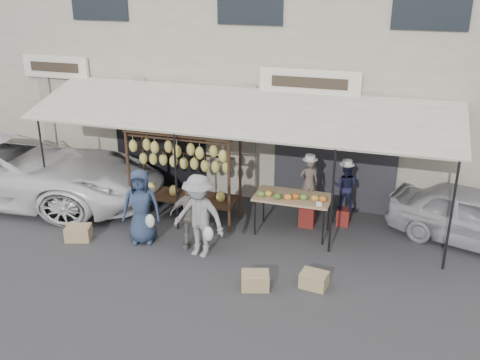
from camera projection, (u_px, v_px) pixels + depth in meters
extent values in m
plane|color=#2D2D30|center=(200.00, 259.00, 11.11)|extent=(90.00, 90.00, 0.00)
cube|color=#B5AF99|center=(280.00, 47.00, 15.58)|extent=(24.00, 6.00, 7.00)
cube|color=#232328|center=(335.00, 161.00, 13.08)|extent=(3.00, 0.10, 2.50)
cube|color=black|center=(160.00, 143.00, 14.43)|extent=(2.60, 0.10, 2.50)
cube|color=silver|center=(310.00, 82.00, 12.53)|extent=(2.40, 0.10, 0.60)
cube|color=silver|center=(56.00, 67.00, 14.54)|extent=(2.00, 0.10, 0.60)
cube|color=beige|center=(234.00, 111.00, 12.19)|extent=(10.00, 2.34, 0.63)
cylinder|color=black|center=(44.00, 166.00, 12.99)|extent=(0.05, 0.05, 2.30)
cylinder|color=black|center=(176.00, 183.00, 11.99)|extent=(0.05, 0.05, 2.30)
cylinder|color=black|center=(332.00, 202.00, 10.99)|extent=(0.05, 0.05, 2.30)
cylinder|color=black|center=(451.00, 217.00, 10.33)|extent=(0.05, 0.05, 2.30)
cylinder|color=#312114|center=(129.00, 175.00, 12.58)|extent=(0.07, 0.07, 2.20)
cylinder|color=#312114|center=(229.00, 188.00, 11.86)|extent=(0.07, 0.07, 2.20)
cylinder|color=#312114|center=(145.00, 164.00, 13.28)|extent=(0.07, 0.07, 2.20)
cylinder|color=#312114|center=(240.00, 175.00, 12.57)|extent=(0.07, 0.07, 2.20)
cube|color=#312114|center=(183.00, 130.00, 12.17)|extent=(2.60, 0.90, 0.07)
cylinder|color=#312114|center=(176.00, 140.00, 11.90)|extent=(2.50, 0.05, 0.05)
cylinder|color=#312114|center=(189.00, 131.00, 12.52)|extent=(2.50, 0.05, 0.05)
cylinder|color=#312114|center=(184.00, 153.00, 12.37)|extent=(2.50, 0.05, 0.05)
cube|color=#312114|center=(185.00, 197.00, 12.77)|extent=(2.50, 0.80, 0.05)
ellipsoid|color=#E4D566|center=(133.00, 146.00, 12.31)|extent=(0.20, 0.18, 0.30)
ellipsoid|color=#E4D566|center=(147.00, 144.00, 12.36)|extent=(0.20, 0.18, 0.30)
ellipsoid|color=#E4D566|center=(155.00, 147.00, 12.15)|extent=(0.20, 0.18, 0.30)
ellipsoid|color=#E4D566|center=(169.00, 146.00, 12.20)|extent=(0.20, 0.18, 0.30)
ellipsoid|color=#E4D566|center=(177.00, 151.00, 12.00)|extent=(0.20, 0.18, 0.30)
ellipsoid|color=#E4D566|center=(191.00, 149.00, 12.05)|extent=(0.20, 0.18, 0.30)
ellipsoid|color=#E4D566|center=(200.00, 153.00, 11.84)|extent=(0.20, 0.18, 0.30)
ellipsoid|color=#E4D566|center=(214.00, 151.00, 11.88)|extent=(0.20, 0.18, 0.30)
ellipsoid|color=#E4D566|center=(223.00, 156.00, 11.69)|extent=(0.20, 0.18, 0.30)
ellipsoid|color=#E4D566|center=(143.00, 158.00, 12.76)|extent=(0.20, 0.18, 0.30)
ellipsoid|color=#E4D566|center=(153.00, 159.00, 12.68)|extent=(0.20, 0.18, 0.30)
ellipsoid|color=#E4D566|center=(163.00, 159.00, 12.60)|extent=(0.20, 0.18, 0.30)
ellipsoid|color=#E4D566|center=(174.00, 161.00, 12.53)|extent=(0.20, 0.18, 0.30)
ellipsoid|color=#E4D566|center=(184.00, 163.00, 12.46)|extent=(0.20, 0.18, 0.30)
ellipsoid|color=#E4D566|center=(194.00, 164.00, 12.38)|extent=(0.20, 0.18, 0.30)
ellipsoid|color=#E4D566|center=(205.00, 166.00, 12.31)|extent=(0.20, 0.18, 0.30)
ellipsoid|color=#E4D566|center=(216.00, 167.00, 12.24)|extent=(0.20, 0.18, 0.30)
ellipsoid|color=#E4D566|center=(226.00, 167.00, 12.15)|extent=(0.20, 0.18, 0.30)
cube|color=tan|center=(293.00, 197.00, 11.93)|extent=(1.70, 0.90, 0.05)
cylinder|color=black|center=(255.00, 218.00, 11.99)|extent=(0.04, 0.04, 0.85)
cylinder|color=black|center=(323.00, 227.00, 11.55)|extent=(0.04, 0.04, 0.85)
cylinder|color=black|center=(264.00, 205.00, 12.64)|extent=(0.04, 0.04, 0.85)
cylinder|color=black|center=(329.00, 213.00, 12.20)|extent=(0.04, 0.04, 0.85)
ellipsoid|color=#598C33|center=(261.00, 194.00, 11.87)|extent=(0.18, 0.14, 0.14)
ellipsoid|color=gold|center=(268.00, 193.00, 11.89)|extent=(0.18, 0.14, 0.14)
ellipsoid|color=#477226|center=(277.00, 196.00, 11.73)|extent=(0.18, 0.14, 0.14)
ellipsoid|color=orange|center=(288.00, 197.00, 11.71)|extent=(0.18, 0.14, 0.14)
ellipsoid|color=#B25919|center=(296.00, 196.00, 11.75)|extent=(0.18, 0.14, 0.14)
ellipsoid|color=#598C33|center=(304.00, 197.00, 11.70)|extent=(0.18, 0.14, 0.14)
ellipsoid|color=gold|center=(315.00, 198.00, 11.65)|extent=(0.18, 0.14, 0.14)
ellipsoid|color=orange|center=(323.00, 199.00, 11.61)|extent=(0.18, 0.14, 0.14)
imported|color=brown|center=(309.00, 183.00, 12.19)|extent=(0.49, 0.40, 1.18)
imported|color=#181935|center=(345.00, 187.00, 12.26)|extent=(0.59, 0.48, 1.14)
imported|color=#293853|center=(141.00, 206.00, 11.54)|extent=(0.95, 0.76, 1.69)
imported|color=gray|center=(190.00, 216.00, 11.36)|extent=(0.93, 0.55, 1.48)
imported|color=gray|center=(199.00, 216.00, 10.97)|extent=(1.24, 0.83, 1.79)
cube|color=maroon|center=(307.00, 216.00, 12.50)|extent=(0.41, 0.41, 0.49)
cube|color=maroon|center=(343.00, 217.00, 12.54)|extent=(0.30, 0.30, 0.41)
cube|color=tan|center=(255.00, 280.00, 10.06)|extent=(0.61, 0.53, 0.31)
cube|color=tan|center=(314.00, 280.00, 10.10)|extent=(0.54, 0.44, 0.30)
cube|color=tan|center=(79.00, 233.00, 11.87)|extent=(0.64, 0.56, 0.32)
imported|color=#ACACB1|center=(476.00, 217.00, 11.53)|extent=(3.96, 2.52, 1.25)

